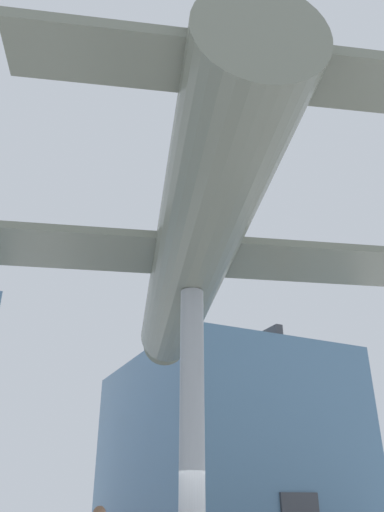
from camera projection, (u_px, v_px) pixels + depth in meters
glass_pavilion_right at (221, 449)px, 26.43m from camera, size 9.93×13.16×9.52m
support_pylon_central at (192, 434)px, 10.39m from camera, size 0.54×0.54×6.40m
suspended_airplane at (191, 259)px, 12.42m from camera, size 20.61×14.76×2.96m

